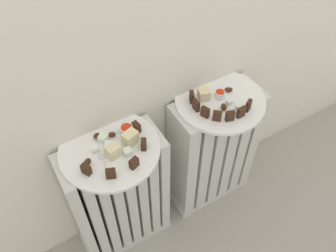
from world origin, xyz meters
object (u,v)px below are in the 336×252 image
at_px(radiator_right, 212,151).
at_px(jam_bowl_right, 220,94).
at_px(radiator_left, 119,197).
at_px(jam_bowl_left, 127,129).
at_px(plate_left, 110,149).
at_px(fork, 104,163).
at_px(plate_right, 220,100).

relative_size(radiator_right, jam_bowl_right, 15.35).
height_order(radiator_left, radiator_right, same).
height_order(radiator_left, jam_bowl_left, jam_bowl_left).
distance_m(radiator_left, plate_left, 0.29).
bearing_deg(radiator_left, fork, -128.99).
relative_size(radiator_right, jam_bowl_left, 13.45).
xyz_separation_m(plate_right, jam_bowl_right, (0.00, 0.01, 0.02)).
xyz_separation_m(jam_bowl_left, fork, (-0.11, -0.07, -0.01)).
height_order(radiator_left, fork, fork).
bearing_deg(radiator_right, radiator_left, -180.00).
bearing_deg(radiator_right, plate_right, -116.57).
bearing_deg(jam_bowl_left, fork, -146.44).
bearing_deg(jam_bowl_left, plate_left, -158.86).
height_order(plate_left, jam_bowl_left, jam_bowl_left).
height_order(plate_right, jam_bowl_left, jam_bowl_left).
height_order(plate_right, fork, fork).
height_order(radiator_right, jam_bowl_right, jam_bowl_right).
bearing_deg(radiator_left, jam_bowl_left, 21.14).
relative_size(radiator_right, plate_left, 1.81).
height_order(jam_bowl_left, fork, jam_bowl_left).
relative_size(plate_left, plate_right, 1.00).
relative_size(plate_left, fork, 3.41).
relative_size(radiator_left, jam_bowl_right, 15.35).
xyz_separation_m(plate_right, fork, (-0.45, -0.04, 0.01)).
bearing_deg(fork, radiator_left, 51.01).
xyz_separation_m(jam_bowl_right, fork, (-0.45, -0.05, -0.01)).
bearing_deg(jam_bowl_right, radiator_right, -108.11).
bearing_deg(plate_right, fork, -174.40).
xyz_separation_m(plate_left, jam_bowl_left, (0.07, 0.03, 0.02)).
bearing_deg(radiator_right, jam_bowl_left, 175.21).
distance_m(radiator_right, jam_bowl_right, 0.31).
bearing_deg(plate_right, plate_left, 180.00).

